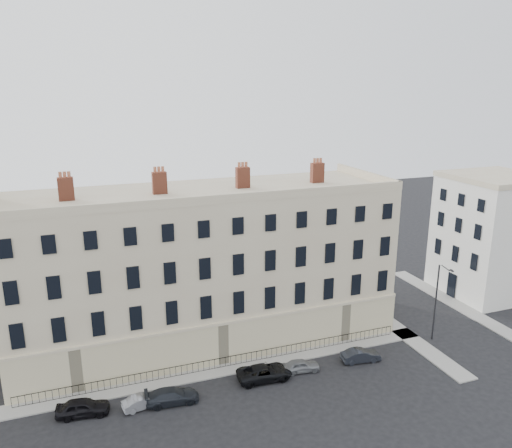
% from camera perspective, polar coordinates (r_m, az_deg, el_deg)
% --- Properties ---
extents(ground, '(160.00, 160.00, 0.00)m').
position_cam_1_polar(ground, '(44.55, 6.41, -18.00)').
color(ground, black).
rests_on(ground, ground).
extents(terrace, '(36.22, 12.22, 17.00)m').
position_cam_1_polar(terrace, '(49.37, -5.83, -4.75)').
color(terrace, '#BBAA8B').
rests_on(terrace, ground).
extents(adjacent_building, '(10.00, 10.00, 14.00)m').
position_cam_1_polar(adjacent_building, '(66.13, 25.21, -1.38)').
color(adjacent_building, white).
rests_on(adjacent_building, ground).
extents(pavement_terrace, '(48.00, 2.00, 0.12)m').
position_cam_1_polar(pavement_terrace, '(45.75, -8.38, -16.99)').
color(pavement_terrace, gray).
rests_on(pavement_terrace, ground).
extents(pavement_east_return, '(2.00, 24.00, 0.12)m').
position_cam_1_polar(pavement_east_return, '(56.47, 14.81, -10.72)').
color(pavement_east_return, gray).
rests_on(pavement_east_return, ground).
extents(pavement_adjacent, '(2.00, 20.00, 0.12)m').
position_cam_1_polar(pavement_adjacent, '(63.72, 21.27, -8.19)').
color(pavement_adjacent, gray).
rests_on(pavement_adjacent, ground).
extents(railings, '(35.00, 0.04, 0.96)m').
position_cam_1_polar(railings, '(46.62, -3.52, -15.46)').
color(railings, black).
rests_on(railings, ground).
extents(car_a, '(4.19, 2.15, 1.37)m').
position_cam_1_polar(car_a, '(42.95, -19.18, -19.18)').
color(car_a, black).
rests_on(car_a, ground).
extents(car_b, '(3.41, 1.65, 1.08)m').
position_cam_1_polar(car_b, '(42.63, -12.77, -19.15)').
color(car_b, slate).
rests_on(car_b, ground).
extents(car_c, '(4.43, 2.11, 1.25)m').
position_cam_1_polar(car_c, '(42.66, -9.57, -18.80)').
color(car_c, '#1F2229').
rests_on(car_c, ground).
extents(car_d, '(4.91, 2.48, 1.33)m').
position_cam_1_polar(car_d, '(44.87, 0.96, -16.61)').
color(car_d, black).
rests_on(car_d, ground).
extents(car_e, '(3.47, 1.78, 1.13)m').
position_cam_1_polar(car_e, '(46.17, 5.18, -15.81)').
color(car_e, slate).
rests_on(car_e, ground).
extents(car_f, '(3.76, 1.74, 1.20)m').
position_cam_1_polar(car_f, '(48.39, 11.88, -14.49)').
color(car_f, black).
rests_on(car_f, ground).
extents(streetlamp, '(0.54, 1.69, 7.91)m').
position_cam_1_polar(streetlamp, '(52.45, 19.97, -8.06)').
color(streetlamp, '#28282D').
rests_on(streetlamp, ground).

